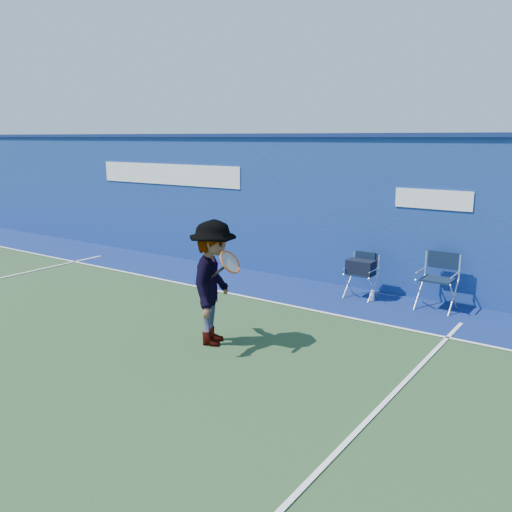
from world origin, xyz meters
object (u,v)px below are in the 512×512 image
Objects in this scene: directors_chair_right at (437,292)px; water_bottle at (373,296)px; directors_chair_left at (361,279)px; tennis_player at (214,283)px.

directors_chair_right reaches higher than water_bottle.
directors_chair_left is at bearing 164.41° from water_bottle.
water_bottle is at bearing -15.59° from directors_chair_left.
directors_chair_left is 4.05× the size of water_bottle.
tennis_player is (-1.10, -3.32, 0.82)m from water_bottle.
directors_chair_left is 0.47× the size of tennis_player.
tennis_player reaches higher than water_bottle.
directors_chair_left is 3.54m from tennis_player.
directors_chair_left is at bearing 76.42° from tennis_player.
directors_chair_right is 0.54× the size of tennis_player.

